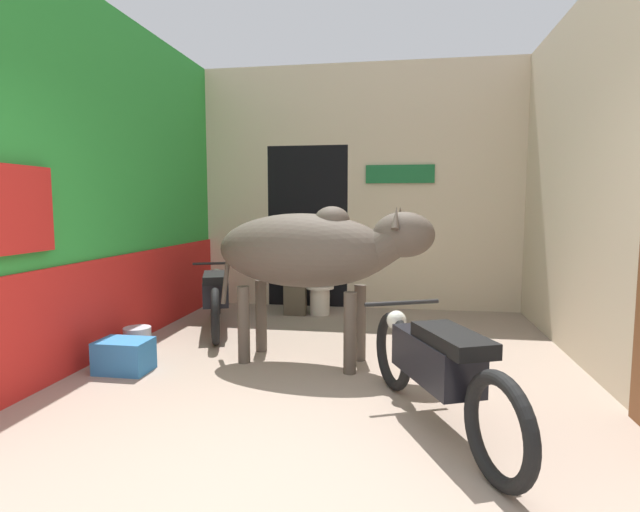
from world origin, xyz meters
The scene contains 11 objects.
ground_plane centered at (0.00, 0.00, 0.00)m, with size 30.00×30.00×0.00m, color gray.
wall_left_shopfront centered at (-2.27, 2.32, 1.61)m, with size 0.25×4.66×3.34m.
wall_back_with_doorway centered at (-0.29, 4.93, 1.45)m, with size 4.37×0.93×3.34m.
wall_right_with_door centered at (2.27, 2.28, 1.65)m, with size 0.22×4.66×3.34m.
cow centered at (-0.19, 2.14, 1.02)m, with size 2.02×0.92×1.44m.
motorcycle_near centered at (0.82, 0.94, 0.42)m, with size 0.92×1.89×0.73m.
motorcycle_far centered at (-1.52, 3.20, 0.41)m, with size 0.84×1.89×0.72m.
shopkeeper_seated centered at (-0.76, 4.16, 0.61)m, with size 0.40×0.34×1.17m.
plastic_stool centered at (-0.45, 4.13, 0.21)m, with size 0.37×0.37×0.38m.
crate centered at (-1.75, 1.62, 0.14)m, with size 0.44×0.32×0.28m.
bucket centered at (-1.91, 2.13, 0.13)m, with size 0.26×0.26×0.26m.
Camera 1 is at (0.59, -2.23, 1.44)m, focal length 28.00 mm.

